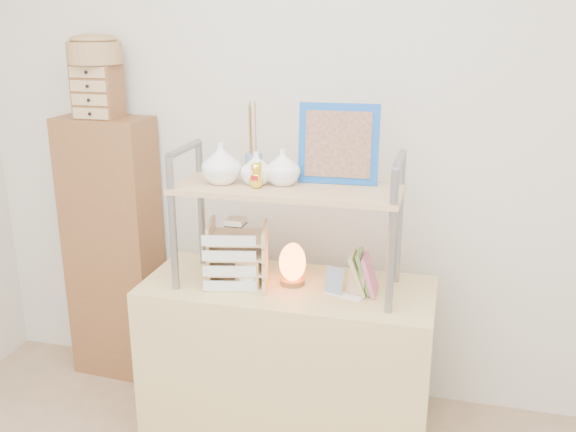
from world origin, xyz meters
name	(u,v)px	position (x,y,z in m)	size (l,w,h in m)	color
room_shell	(208,65)	(0.00, 0.39, 1.69)	(3.42, 3.41, 2.61)	silver
desk	(287,365)	(0.00, 1.20, 0.38)	(1.20, 0.50, 0.75)	tan
cabinet	(114,250)	(-1.01, 1.57, 0.68)	(0.45, 0.24, 1.35)	brown
hutch	(279,180)	(-0.04, 1.21, 1.19)	(0.90, 0.34, 0.74)	gray
letter_tray	(237,258)	(-0.21, 1.16, 0.86)	(0.27, 0.27, 0.28)	#D7AF81
salt_lamp	(292,263)	(0.02, 1.22, 0.84)	(0.12, 0.11, 0.18)	brown
desk_clock	(248,275)	(-0.14, 1.11, 0.82)	(0.10, 0.05, 0.13)	tan
postcard_stand	(344,288)	(0.24, 1.16, 0.78)	(0.17, 0.09, 0.11)	white
drawer_chest	(97,91)	(-1.01, 1.55, 1.48)	(0.20, 0.16, 0.25)	brown
woven_basket	(94,53)	(-1.01, 1.55, 1.65)	(0.25, 0.25, 0.10)	olive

